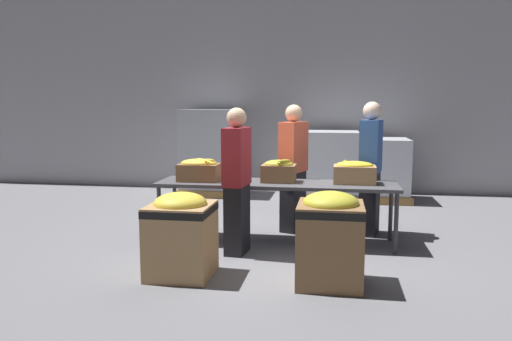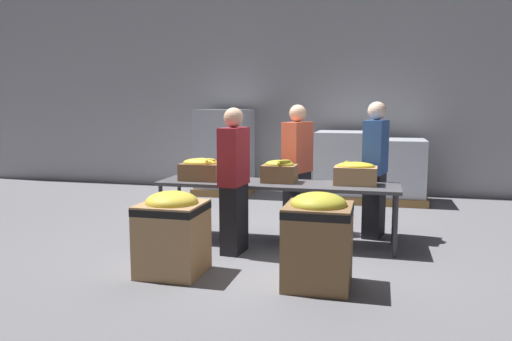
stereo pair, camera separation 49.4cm
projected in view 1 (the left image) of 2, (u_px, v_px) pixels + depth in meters
The scene contains 14 objects.
ground_plane at pixel (276, 242), 6.18m from camera, with size 30.00×30.00×0.00m, color slate.
wall_back at pixel (301, 89), 9.71m from camera, with size 16.00×0.08×4.00m.
sorting_table at pixel (276, 186), 6.09m from camera, with size 2.92×0.71×0.74m.
banana_box_0 at pixel (199, 169), 6.18m from camera, with size 0.50×0.32×0.29m.
banana_box_1 at pixel (279, 171), 6.11m from camera, with size 0.41×0.34×0.30m.
banana_box_2 at pixel (354, 172), 5.99m from camera, with size 0.50×0.34×0.28m.
volunteer_0 at pixel (370, 169), 6.44m from camera, with size 0.32×0.50×1.73m.
volunteer_1 at pixel (237, 182), 5.61m from camera, with size 0.26×0.46×1.65m.
volunteer_2 at pixel (293, 169), 6.63m from camera, with size 0.37×0.50×1.69m.
donation_bin_0 at pixel (181, 232), 4.89m from camera, with size 0.61×0.61×0.84m.
donation_bin_1 at pixel (330, 235), 4.66m from camera, with size 0.61×0.61×0.89m.
pallet_stack_0 at pixel (330, 165), 9.04m from camera, with size 1.08×1.08×1.22m.
pallet_stack_1 at pixel (380, 170), 8.90m from camera, with size 1.07×1.07×1.10m.
pallet_stack_2 at pixel (209, 152), 9.47m from camera, with size 1.03×1.03×1.61m.
Camera 1 is at (0.72, -5.98, 1.67)m, focal length 35.00 mm.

